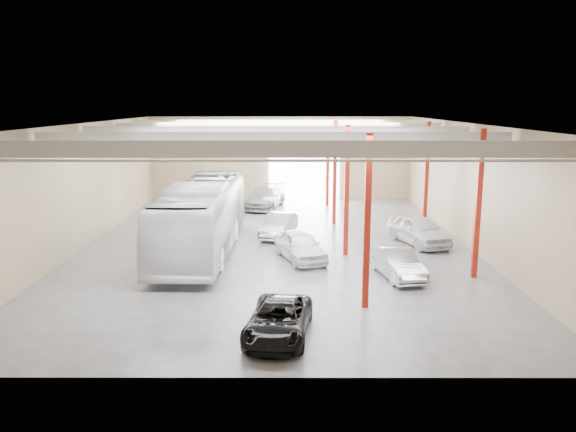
{
  "coord_description": "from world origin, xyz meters",
  "views": [
    {
      "loc": [
        0.71,
        -31.61,
        8.14
      ],
      "look_at": [
        0.66,
        -2.26,
        2.2
      ],
      "focal_mm": 35.0,
      "sensor_mm": 36.0,
      "label": 1
    }
  ],
  "objects_px": {
    "car_row_b": "(279,225)",
    "car_right_near": "(397,263)",
    "black_sedan": "(279,320)",
    "car_row_a": "(300,245)",
    "car_right_far": "(419,230)",
    "coach_bus": "(202,217)",
    "car_row_c": "(265,197)"
  },
  "relations": [
    {
      "from": "car_row_c",
      "to": "car_right_near",
      "type": "height_order",
      "value": "car_row_c"
    },
    {
      "from": "coach_bus",
      "to": "car_row_a",
      "type": "height_order",
      "value": "coach_bus"
    },
    {
      "from": "black_sedan",
      "to": "car_row_c",
      "type": "height_order",
      "value": "car_row_c"
    },
    {
      "from": "car_right_near",
      "to": "car_right_far",
      "type": "relative_size",
      "value": 0.86
    },
    {
      "from": "coach_bus",
      "to": "car_row_b",
      "type": "distance_m",
      "value": 5.65
    },
    {
      "from": "car_right_far",
      "to": "car_row_a",
      "type": "bearing_deg",
      "value": -171.69
    },
    {
      "from": "car_row_b",
      "to": "car_right_near",
      "type": "relative_size",
      "value": 1.03
    },
    {
      "from": "coach_bus",
      "to": "car_right_near",
      "type": "height_order",
      "value": "coach_bus"
    },
    {
      "from": "coach_bus",
      "to": "car_right_far",
      "type": "xyz_separation_m",
      "value": [
        12.38,
        1.76,
        -1.11
      ]
    },
    {
      "from": "car_right_near",
      "to": "coach_bus",
      "type": "bearing_deg",
      "value": 143.98
    },
    {
      "from": "car_row_b",
      "to": "car_right_near",
      "type": "distance_m",
      "value": 10.04
    },
    {
      "from": "black_sedan",
      "to": "car_right_far",
      "type": "distance_m",
      "value": 15.54
    },
    {
      "from": "car_row_b",
      "to": "car_right_far",
      "type": "distance_m",
      "value": 8.42
    },
    {
      "from": "black_sedan",
      "to": "car_row_c",
      "type": "distance_m",
      "value": 25.02
    },
    {
      "from": "car_row_b",
      "to": "car_right_far",
      "type": "xyz_separation_m",
      "value": [
        8.21,
        -1.85,
        0.12
      ]
    },
    {
      "from": "coach_bus",
      "to": "car_row_c",
      "type": "height_order",
      "value": "coach_bus"
    },
    {
      "from": "black_sedan",
      "to": "coach_bus",
      "type": "bearing_deg",
      "value": 118.37
    },
    {
      "from": "car_row_a",
      "to": "car_row_c",
      "type": "distance_m",
      "value": 15.18
    },
    {
      "from": "car_row_a",
      "to": "car_row_b",
      "type": "xyz_separation_m",
      "value": [
        -1.23,
        5.2,
        -0.05
      ]
    },
    {
      "from": "coach_bus",
      "to": "black_sedan",
      "type": "height_order",
      "value": "coach_bus"
    },
    {
      "from": "black_sedan",
      "to": "car_row_c",
      "type": "xyz_separation_m",
      "value": [
        -1.52,
        24.97,
        0.2
      ]
    },
    {
      "from": "car_row_a",
      "to": "car_row_c",
      "type": "xyz_separation_m",
      "value": [
        -2.49,
        14.97,
        0.06
      ]
    },
    {
      "from": "coach_bus",
      "to": "car_row_b",
      "type": "relative_size",
      "value": 3.22
    },
    {
      "from": "car_row_a",
      "to": "car_row_b",
      "type": "height_order",
      "value": "car_row_a"
    },
    {
      "from": "car_row_c",
      "to": "black_sedan",
      "type": "bearing_deg",
      "value": -73.48
    },
    {
      "from": "coach_bus",
      "to": "car_row_b",
      "type": "xyz_separation_m",
      "value": [
        4.17,
        3.61,
        -1.23
      ]
    },
    {
      "from": "black_sedan",
      "to": "car_row_a",
      "type": "bearing_deg",
      "value": 91.93
    },
    {
      "from": "car_row_a",
      "to": "car_right_far",
      "type": "distance_m",
      "value": 7.75
    },
    {
      "from": "coach_bus",
      "to": "car_row_c",
      "type": "distance_m",
      "value": 13.74
    },
    {
      "from": "car_row_a",
      "to": "car_right_near",
      "type": "distance_m",
      "value": 5.45
    },
    {
      "from": "car_row_b",
      "to": "car_row_c",
      "type": "height_order",
      "value": "car_row_c"
    },
    {
      "from": "coach_bus",
      "to": "car_row_c",
      "type": "relative_size",
      "value": 2.46
    }
  ]
}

